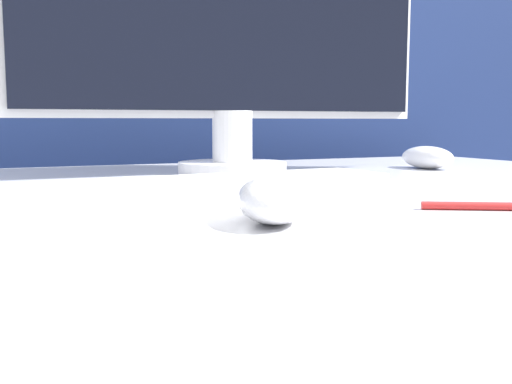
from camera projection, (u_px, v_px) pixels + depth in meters
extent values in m
cube|color=navy|center=(86.00, 199.00, 1.28)|extent=(5.00, 0.03, 1.35)
ellipsoid|color=white|center=(273.00, 199.00, 0.50)|extent=(0.10, 0.13, 0.04)
cube|color=white|center=(203.00, 192.00, 0.65)|extent=(0.46, 0.14, 0.02)
cube|color=silver|center=(203.00, 181.00, 0.65)|extent=(0.43, 0.13, 0.01)
cylinder|color=white|center=(232.00, 168.00, 0.96)|extent=(0.17, 0.17, 0.02)
cylinder|color=white|center=(232.00, 136.00, 0.95)|extent=(0.06, 0.06, 0.08)
ellipsoid|color=white|center=(427.00, 157.00, 1.07)|extent=(0.07, 0.12, 0.04)
cylinder|color=red|center=(491.00, 206.00, 0.57)|extent=(0.12, 0.07, 0.01)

